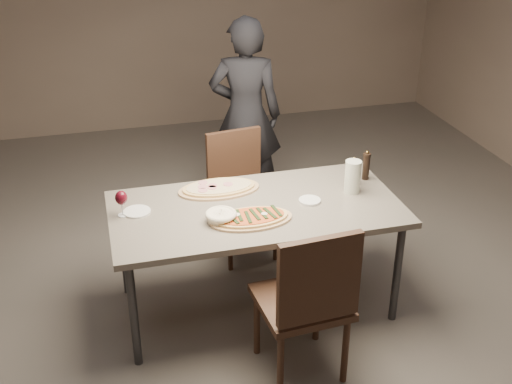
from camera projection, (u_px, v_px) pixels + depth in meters
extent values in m
plane|color=#5C5650|center=(256.00, 304.00, 4.32)|extent=(7.00, 7.00, 0.00)
cube|color=slate|center=(256.00, 209.00, 3.98)|extent=(1.80, 0.90, 0.04)
cylinder|color=#333335|center=(134.00, 315.00, 3.65)|extent=(0.05, 0.05, 0.71)
cylinder|color=#333335|center=(397.00, 273.00, 4.02)|extent=(0.05, 0.05, 0.71)
cylinder|color=#333335|center=(123.00, 248.00, 4.29)|extent=(0.05, 0.05, 0.71)
cylinder|color=#333335|center=(352.00, 217.00, 4.66)|extent=(0.05, 0.05, 0.71)
ellipsoid|color=white|center=(237.00, 214.00, 3.80)|extent=(0.04, 0.04, 0.01)
ellipsoid|color=white|center=(264.00, 213.00, 3.81)|extent=(0.04, 0.04, 0.01)
ellipsoid|color=white|center=(230.00, 219.00, 3.76)|extent=(0.04, 0.04, 0.01)
cube|color=#213416|center=(224.00, 217.00, 3.77)|extent=(0.04, 0.14, 0.01)
cube|color=#213416|center=(233.00, 218.00, 3.77)|extent=(0.05, 0.14, 0.01)
cube|color=#213416|center=(239.00, 215.00, 3.80)|extent=(0.02, 0.14, 0.01)
cube|color=#213416|center=(248.00, 217.00, 3.78)|extent=(0.03, 0.14, 0.01)
cube|color=#213416|center=(255.00, 214.00, 3.81)|extent=(0.04, 0.14, 0.01)
cube|color=#213416|center=(262.00, 213.00, 3.82)|extent=(0.04, 0.14, 0.01)
cube|color=#213416|center=(270.00, 213.00, 3.82)|extent=(0.06, 0.14, 0.01)
cube|color=#213416|center=(276.00, 211.00, 3.85)|extent=(0.04, 0.14, 0.01)
cylinder|color=#D68488|center=(212.00, 188.00, 4.13)|extent=(0.06, 0.06, 0.00)
cylinder|color=#D68488|center=(228.00, 184.00, 4.17)|extent=(0.06, 0.06, 0.00)
cylinder|color=#D68488|center=(203.00, 190.00, 4.09)|extent=(0.06, 0.06, 0.00)
cylinder|color=#D68488|center=(213.00, 186.00, 4.15)|extent=(0.06, 0.06, 0.00)
cylinder|color=#D68488|center=(203.00, 183.00, 4.19)|extent=(0.06, 0.06, 0.00)
cylinder|color=#D68488|center=(203.00, 187.00, 4.14)|extent=(0.06, 0.06, 0.00)
cylinder|color=beige|center=(221.00, 217.00, 3.79)|extent=(0.16, 0.16, 0.06)
torus|color=beige|center=(221.00, 214.00, 3.78)|extent=(0.19, 0.19, 0.03)
cube|color=#A77243|center=(225.00, 215.00, 3.79)|extent=(0.06, 0.05, 0.04)
cube|color=#A77243|center=(221.00, 214.00, 3.80)|extent=(0.06, 0.06, 0.04)
cube|color=#A77243|center=(218.00, 215.00, 3.79)|extent=(0.06, 0.06, 0.04)
cube|color=#A77243|center=(218.00, 217.00, 3.77)|extent=(0.06, 0.05, 0.04)
cube|color=#A77243|center=(223.00, 217.00, 3.76)|extent=(0.04, 0.05, 0.04)
cylinder|color=white|center=(310.00, 201.00, 4.03)|extent=(0.14, 0.14, 0.02)
cylinder|color=#A7993D|center=(310.00, 200.00, 4.02)|extent=(0.10, 0.10, 0.00)
cylinder|color=black|center=(366.00, 168.00, 4.29)|extent=(0.05, 0.05, 0.17)
cylinder|color=black|center=(367.00, 155.00, 4.24)|extent=(0.05, 0.05, 0.02)
sphere|color=gold|center=(367.00, 152.00, 4.23)|extent=(0.02, 0.02, 0.02)
cylinder|color=black|center=(353.00, 173.00, 4.23)|extent=(0.04, 0.04, 0.15)
cylinder|color=black|center=(354.00, 161.00, 4.19)|extent=(0.05, 0.05, 0.02)
sphere|color=gold|center=(354.00, 158.00, 4.18)|extent=(0.02, 0.02, 0.02)
cylinder|color=silver|center=(353.00, 177.00, 4.10)|extent=(0.10, 0.10, 0.22)
cylinder|color=silver|center=(123.00, 215.00, 3.87)|extent=(0.06, 0.06, 0.01)
cylinder|color=silver|center=(122.00, 209.00, 3.85)|extent=(0.01, 0.01, 0.08)
ellipsoid|color=#4A0A15|center=(121.00, 198.00, 3.82)|extent=(0.07, 0.07, 0.09)
cylinder|color=white|center=(137.00, 212.00, 3.90)|extent=(0.17, 0.17, 0.01)
cube|color=#3B2418|center=(301.00, 302.00, 3.58)|extent=(0.51, 0.51, 0.04)
cylinder|color=#3B2418|center=(280.00, 366.00, 3.47)|extent=(0.04, 0.04, 0.44)
cylinder|color=#3B2418|center=(345.00, 350.00, 3.58)|extent=(0.04, 0.04, 0.44)
cylinder|color=#3B2418|center=(257.00, 323.00, 3.79)|extent=(0.04, 0.04, 0.44)
cylinder|color=#3B2418|center=(317.00, 310.00, 3.91)|extent=(0.04, 0.04, 0.44)
cube|color=#3B2418|center=(319.00, 280.00, 3.26)|extent=(0.46, 0.08, 0.50)
cube|color=#3B2418|center=(244.00, 203.00, 4.70)|extent=(0.49, 0.49, 0.04)
cylinder|color=#3B2418|center=(257.00, 214.00, 5.01)|extent=(0.04, 0.04, 0.41)
cylinder|color=#3B2418|center=(214.00, 223.00, 4.89)|extent=(0.04, 0.04, 0.41)
cylinder|color=#3B2418|center=(276.00, 236.00, 4.72)|extent=(0.04, 0.04, 0.41)
cylinder|color=#3B2418|center=(230.00, 246.00, 4.60)|extent=(0.04, 0.04, 0.41)
cube|color=#3B2418|center=(234.00, 159.00, 4.74)|extent=(0.42, 0.10, 0.46)
imported|color=black|center=(245.00, 115.00, 5.25)|extent=(0.68, 0.54, 1.62)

